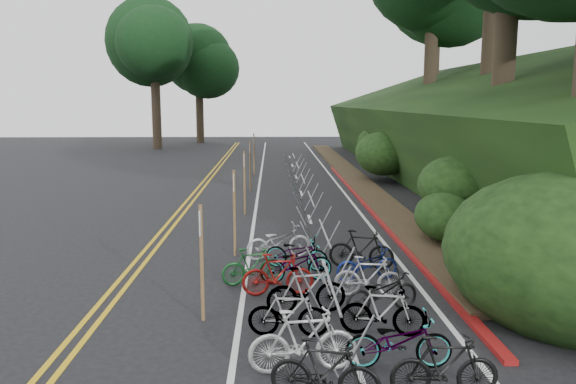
{
  "coord_description": "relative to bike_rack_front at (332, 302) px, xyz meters",
  "views": [
    {
      "loc": [
        1.68,
        -10.74,
        4.42
      ],
      "look_at": [
        2.23,
        8.46,
        1.3
      ],
      "focal_mm": 35.0,
      "sensor_mm": 36.0,
      "label": 1
    }
  ],
  "objects": [
    {
      "name": "ground",
      "position": [
        -2.75,
        1.0,
        -0.81
      ],
      "size": [
        120.0,
        120.0,
        0.0
      ],
      "primitive_type": "plane",
      "color": "black",
      "rests_on": "ground"
    },
    {
      "name": "bike_rack_front",
      "position": [
        0.0,
        0.0,
        0.0
      ],
      "size": [
        1.11,
        2.85,
        1.1
      ],
      "color": "gray",
      "rests_on": "ground"
    },
    {
      "name": "bike_front",
      "position": [
        -1.57,
        3.45,
        -0.35
      ],
      "size": [
        0.84,
        1.57,
        0.91
      ],
      "primitive_type": "imported",
      "rotation": [
        0.0,
        0.0,
        1.86
      ],
      "color": "#144C1E",
      "rests_on": "ground"
    },
    {
      "name": "bike_racks_rest",
      "position": [
        0.25,
        14.0,
        0.05
      ],
      "size": [
        1.14,
        23.0,
        1.17
      ],
      "color": "gray",
      "rests_on": "ground"
    },
    {
      "name": "bike_valet",
      "position": [
        0.2,
        1.81,
        -0.32
      ],
      "size": [
        3.3,
        9.61,
        1.09
      ],
      "color": "black",
      "rests_on": "ground"
    },
    {
      "name": "road_markings",
      "position": [
        -2.12,
        11.1,
        -0.8
      ],
      "size": [
        7.47,
        80.0,
        0.01
      ],
      "color": "gold",
      "rests_on": "ground"
    },
    {
      "name": "red_curb",
      "position": [
        2.95,
        13.0,
        -0.76
      ],
      "size": [
        0.25,
        28.0,
        0.1
      ],
      "primitive_type": "cube",
      "color": "maroon",
      "rests_on": "ground"
    },
    {
      "name": "embankment",
      "position": [
        10.21,
        20.04,
        1.76
      ],
      "size": [
        14.3,
        48.14,
        9.11
      ],
      "color": "black",
      "rests_on": "ground"
    },
    {
      "name": "signposts_rest",
      "position": [
        -2.15,
        15.0,
        0.62
      ],
      "size": [
        0.08,
        18.4,
        2.5
      ],
      "color": "brown",
      "rests_on": "ground"
    },
    {
      "name": "signpost_near",
      "position": [
        -2.49,
        1.19,
        0.57
      ],
      "size": [
        0.08,
        0.4,
        2.4
      ],
      "color": "brown",
      "rests_on": "ground"
    }
  ]
}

